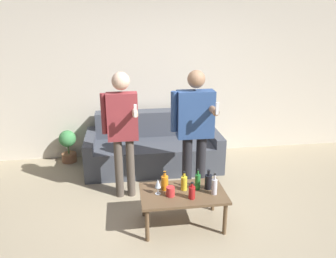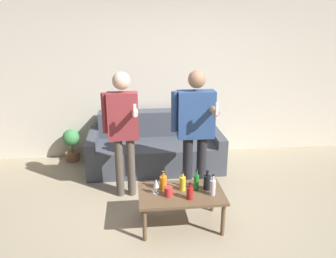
{
  "view_description": "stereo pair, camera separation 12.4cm",
  "coord_description": "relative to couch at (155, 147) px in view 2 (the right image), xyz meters",
  "views": [
    {
      "loc": [
        -0.61,
        -2.95,
        2.19
      ],
      "look_at": [
        -0.09,
        0.69,
        0.95
      ],
      "focal_mm": 35.0,
      "sensor_mm": 36.0,
      "label": 1
    },
    {
      "loc": [
        -0.49,
        -2.97,
        2.19
      ],
      "look_at": [
        -0.09,
        0.69,
        0.95
      ],
      "focal_mm": 35.0,
      "sensor_mm": 36.0,
      "label": 2
    }
  ],
  "objects": [
    {
      "name": "potted_plant",
      "position": [
        -1.33,
        0.31,
        0.01
      ],
      "size": [
        0.26,
        0.26,
        0.52
      ],
      "color": "#936042",
      "rests_on": "ground_plane"
    },
    {
      "name": "cup_on_table",
      "position": [
        0.03,
        -1.68,
        0.17
      ],
      "size": [
        0.09,
        0.09,
        0.1
      ],
      "color": "red",
      "rests_on": "coffee_table"
    },
    {
      "name": "person_standing_left",
      "position": [
        -0.45,
        -0.9,
        0.68
      ],
      "size": [
        0.44,
        0.41,
        1.61
      ],
      "color": "brown",
      "rests_on": "ground_plane"
    },
    {
      "name": "wine_glass_near",
      "position": [
        -0.1,
        -1.62,
        0.24
      ],
      "size": [
        0.07,
        0.07,
        0.18
      ],
      "color": "silver",
      "rests_on": "coffee_table"
    },
    {
      "name": "coffee_table",
      "position": [
        0.17,
        -1.63,
        0.07
      ],
      "size": [
        0.92,
        0.57,
        0.4
      ],
      "color": "brown",
      "rests_on": "ground_plane"
    },
    {
      "name": "bottle_red",
      "position": [
        -0.02,
        -1.54,
        0.2
      ],
      "size": [
        0.08,
        0.08,
        0.22
      ],
      "color": "orange",
      "rests_on": "coffee_table"
    },
    {
      "name": "ground_plane",
      "position": [
        0.18,
        -1.76,
        -0.29
      ],
      "size": [
        16.0,
        16.0,
        0.0
      ],
      "primitive_type": "plane",
      "color": "tan"
    },
    {
      "name": "bottle_clear",
      "position": [
        0.24,
        -1.76,
        0.19
      ],
      "size": [
        0.07,
        0.07,
        0.19
      ],
      "color": "#B21E1E",
      "rests_on": "coffee_table"
    },
    {
      "name": "bottle_yellow",
      "position": [
        0.49,
        -1.71,
        0.21
      ],
      "size": [
        0.06,
        0.06,
        0.24
      ],
      "color": "silver",
      "rests_on": "coffee_table"
    },
    {
      "name": "bottle_dark",
      "position": [
        0.34,
        -1.58,
        0.21
      ],
      "size": [
        0.06,
        0.06,
        0.24
      ],
      "color": "#23752D",
      "rests_on": "coffee_table"
    },
    {
      "name": "bottle_green",
      "position": [
        0.19,
        -1.57,
        0.2
      ],
      "size": [
        0.07,
        0.07,
        0.22
      ],
      "color": "yellow",
      "rests_on": "coffee_table"
    },
    {
      "name": "wall_back",
      "position": [
        0.18,
        0.52,
        1.06
      ],
      "size": [
        8.0,
        0.06,
        2.7
      ],
      "color": "beige",
      "rests_on": "ground_plane"
    },
    {
      "name": "person_standing_right",
      "position": [
        0.44,
        -0.94,
        0.65
      ],
      "size": [
        0.54,
        0.43,
        1.62
      ],
      "color": "#232328",
      "rests_on": "ground_plane"
    },
    {
      "name": "couch",
      "position": [
        0.0,
        0.0,
        0.0
      ],
      "size": [
        2.02,
        0.94,
        0.81
      ],
      "color": "#474C56",
      "rests_on": "ground_plane"
    },
    {
      "name": "bottle_orange",
      "position": [
        0.46,
        -1.59,
        0.2
      ],
      "size": [
        0.08,
        0.08,
        0.23
      ],
      "color": "black",
      "rests_on": "coffee_table"
    }
  ]
}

